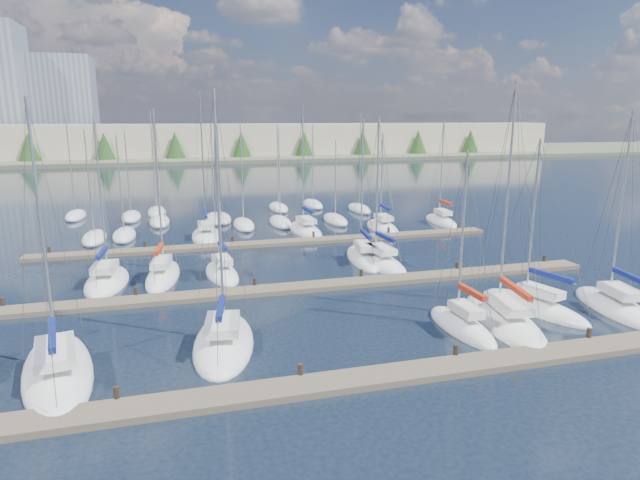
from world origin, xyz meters
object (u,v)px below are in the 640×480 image
object	(u,v)px
sailboat_b	(58,371)
sailboat_j	(222,273)
sailboat_h	(107,281)
sailboat_r	(441,221)
sailboat_f	(534,307)
sailboat_p	(305,230)
sailboat_o	(207,235)
sailboat_d	(462,327)
sailboat_e	(503,320)
sailboat_l	(379,262)
sailboat_k	(363,258)
sailboat_g	(615,307)
sailboat_q	(382,227)
sailboat_c	(224,342)
sailboat_i	(163,275)

from	to	relation	value
sailboat_b	sailboat_j	xyz separation A→B (m)	(9.04, 14.32, 0.02)
sailboat_h	sailboat_r	bearing A→B (deg)	26.21
sailboat_h	sailboat_f	distance (m)	29.78
sailboat_p	sailboat_o	bearing A→B (deg)	177.19
sailboat_d	sailboat_j	bearing A→B (deg)	129.20
sailboat_b	sailboat_p	world-z (taller)	sailboat_p
sailboat_o	sailboat_p	bearing A→B (deg)	2.32
sailboat_e	sailboat_l	xyz separation A→B (m)	(-2.29, 14.19, -0.00)
sailboat_d	sailboat_p	bearing A→B (deg)	93.40
sailboat_r	sailboat_b	bearing A→B (deg)	-137.24
sailboat_k	sailboat_j	size ratio (longest dim) A/B	1.12
sailboat_p	sailboat_g	bearing A→B (deg)	-67.36
sailboat_j	sailboat_h	world-z (taller)	sailboat_h
sailboat_q	sailboat_r	bearing A→B (deg)	12.48
sailboat_l	sailboat_q	world-z (taller)	sailboat_l
sailboat_o	sailboat_f	xyz separation A→B (m)	(18.67, -26.87, -0.01)
sailboat_p	sailboat_g	xyz separation A→B (m)	(13.32, -28.18, -0.00)
sailboat_p	sailboat_c	bearing A→B (deg)	-115.11
sailboat_j	sailboat_i	distance (m)	4.42
sailboat_l	sailboat_d	world-z (taller)	sailboat_l
sailboat_h	sailboat_b	bearing A→B (deg)	-88.89
sailboat_d	sailboat_g	size ratio (longest dim) A/B	0.83
sailboat_j	sailboat_c	distance (m)	13.13
sailboat_j	sailboat_k	bearing A→B (deg)	0.71
sailboat_b	sailboat_h	size ratio (longest dim) A/B	1.06
sailboat_k	sailboat_d	xyz separation A→B (m)	(0.32, -15.91, 0.00)
sailboat_j	sailboat_q	distance (m)	22.78
sailboat_j	sailboat_h	distance (m)	8.34
sailboat_p	sailboat_d	distance (m)	28.63
sailboat_o	sailboat_r	xyz separation A→B (m)	(26.65, 0.48, 0.00)
sailboat_e	sailboat_f	world-z (taller)	sailboat_e
sailboat_e	sailboat_j	distance (m)	20.87
sailboat_p	sailboat_b	bearing A→B (deg)	-126.68
sailboat_q	sailboat_d	world-z (taller)	sailboat_q
sailboat_j	sailboat_o	bearing A→B (deg)	85.22
sailboat_k	sailboat_p	xyz separation A→B (m)	(-1.92, 12.63, -0.01)
sailboat_l	sailboat_o	xyz separation A→B (m)	(-13.21, 14.08, 0.01)
sailboat_p	sailboat_r	distance (m)	16.32
sailboat_l	sailboat_i	distance (m)	17.35
sailboat_h	sailboat_i	xyz separation A→B (m)	(3.96, 0.34, 0.02)
sailboat_h	sailboat_f	world-z (taller)	sailboat_h
sailboat_h	sailboat_e	bearing A→B (deg)	-27.69
sailboat_d	sailboat_i	bearing A→B (deg)	136.75
sailboat_k	sailboat_i	world-z (taller)	sailboat_i
sailboat_k	sailboat_j	xyz separation A→B (m)	(-12.00, -1.37, -0.00)
sailboat_j	sailboat_f	xyz separation A→B (m)	(18.41, -12.84, -0.00)
sailboat_r	sailboat_p	bearing A→B (deg)	-174.58
sailboat_l	sailboat_d	size ratio (longest dim) A/B	1.16
sailboat_p	sailboat_q	size ratio (longest dim) A/B	1.27
sailboat_e	sailboat_d	bearing A→B (deg)	-163.94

